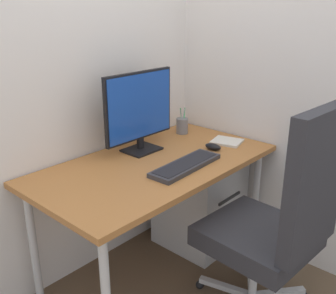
{
  "coord_description": "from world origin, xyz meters",
  "views": [
    {
      "loc": [
        -1.45,
        -1.4,
        1.56
      ],
      "look_at": [
        0.02,
        -0.07,
        0.83
      ],
      "focal_mm": 41.92,
      "sensor_mm": 36.0,
      "label": 1
    }
  ],
  "objects_px": {
    "office_chair": "(278,220)",
    "notebook": "(227,141)",
    "mouse": "(213,147)",
    "pen_holder": "(182,126)",
    "filing_cabinet": "(199,203)",
    "monitor": "(140,109)",
    "keyboard": "(186,165)"
  },
  "relations": [
    {
      "from": "office_chair",
      "to": "pen_holder",
      "type": "distance_m",
      "value": 1.0
    },
    {
      "from": "filing_cabinet",
      "to": "pen_holder",
      "type": "xyz_separation_m",
      "value": [
        0.05,
        0.19,
        0.5
      ]
    },
    {
      "from": "office_chair",
      "to": "notebook",
      "type": "xyz_separation_m",
      "value": [
        0.4,
        0.58,
        0.16
      ]
    },
    {
      "from": "monitor",
      "to": "pen_holder",
      "type": "bearing_deg",
      "value": 3.66
    },
    {
      "from": "monitor",
      "to": "keyboard",
      "type": "bearing_deg",
      "value": -93.49
    },
    {
      "from": "filing_cabinet",
      "to": "notebook",
      "type": "relative_size",
      "value": 3.3
    },
    {
      "from": "office_chair",
      "to": "keyboard",
      "type": "distance_m",
      "value": 0.55
    },
    {
      "from": "mouse",
      "to": "office_chair",
      "type": "bearing_deg",
      "value": -117.07
    },
    {
      "from": "mouse",
      "to": "monitor",
      "type": "bearing_deg",
      "value": 129.03
    },
    {
      "from": "pen_holder",
      "to": "filing_cabinet",
      "type": "bearing_deg",
      "value": -103.04
    },
    {
      "from": "mouse",
      "to": "filing_cabinet",
      "type": "bearing_deg",
      "value": 59.45
    },
    {
      "from": "notebook",
      "to": "pen_holder",
      "type": "bearing_deg",
      "value": 83.11
    },
    {
      "from": "notebook",
      "to": "mouse",
      "type": "bearing_deg",
      "value": 169.07
    },
    {
      "from": "keyboard",
      "to": "filing_cabinet",
      "type": "bearing_deg",
      "value": 27.15
    },
    {
      "from": "monitor",
      "to": "mouse",
      "type": "distance_m",
      "value": 0.49
    },
    {
      "from": "office_chair",
      "to": "mouse",
      "type": "relative_size",
      "value": 11.08
    },
    {
      "from": "keyboard",
      "to": "notebook",
      "type": "bearing_deg",
      "value": 7.38
    },
    {
      "from": "monitor",
      "to": "mouse",
      "type": "bearing_deg",
      "value": -46.8
    },
    {
      "from": "keyboard",
      "to": "notebook",
      "type": "height_order",
      "value": "keyboard"
    },
    {
      "from": "office_chair",
      "to": "pen_holder",
      "type": "height_order",
      "value": "office_chair"
    },
    {
      "from": "filing_cabinet",
      "to": "pen_holder",
      "type": "relative_size",
      "value": 3.37
    },
    {
      "from": "mouse",
      "to": "pen_holder",
      "type": "bearing_deg",
      "value": 66.72
    },
    {
      "from": "office_chair",
      "to": "monitor",
      "type": "height_order",
      "value": "monitor"
    },
    {
      "from": "mouse",
      "to": "pen_holder",
      "type": "height_order",
      "value": "pen_holder"
    },
    {
      "from": "office_chair",
      "to": "mouse",
      "type": "bearing_deg",
      "value": 67.1
    },
    {
      "from": "office_chair",
      "to": "notebook",
      "type": "height_order",
      "value": "office_chair"
    },
    {
      "from": "pen_holder",
      "to": "notebook",
      "type": "height_order",
      "value": "pen_holder"
    },
    {
      "from": "office_chair",
      "to": "keyboard",
      "type": "bearing_deg",
      "value": 98.78
    },
    {
      "from": "filing_cabinet",
      "to": "mouse",
      "type": "distance_m",
      "value": 0.49
    },
    {
      "from": "filing_cabinet",
      "to": "monitor",
      "type": "relative_size",
      "value": 1.16
    },
    {
      "from": "mouse",
      "to": "notebook",
      "type": "xyz_separation_m",
      "value": [
        0.16,
        0.01,
        -0.01
      ]
    },
    {
      "from": "filing_cabinet",
      "to": "monitor",
      "type": "xyz_separation_m",
      "value": [
        -0.37,
        0.17,
        0.7
      ]
    }
  ]
}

